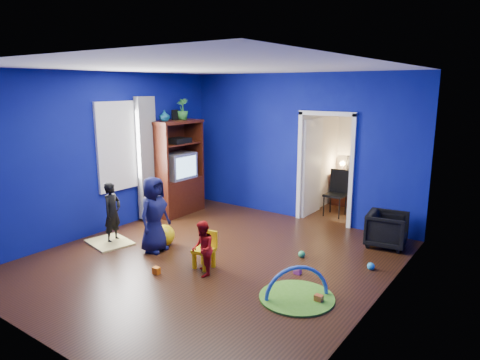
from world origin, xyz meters
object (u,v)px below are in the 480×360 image
Objects in this scene: toddler_red at (203,249)px; vase at (165,116)px; child_black at (112,212)px; crt_tv at (178,166)px; play_mat at (297,297)px; study_desk at (352,189)px; armchair at (387,230)px; tv_armoire at (177,167)px; kid_chair at (204,252)px; folding_chair at (335,194)px; hopper_ball at (164,235)px; child_navy at (154,214)px.

vase is at bearing -167.84° from toddler_red.
child_black is 2.01m from crt_tv.
play_mat is at bearing -26.47° from crt_tv.
crt_tv is 3.91m from study_desk.
study_desk is at bearing 46.76° from vase.
play_mat is (-0.36, -2.50, -0.28)m from armchair.
kid_chair is (2.29, -1.86, -0.73)m from tv_armoire.
toddler_red reaches higher than armchair.
armchair is 4.29m from crt_tv.
folding_chair reaches higher than play_mat.
vase reaches higher than kid_chair.
tv_armoire is at bearing -172.20° from toddler_red.
crt_tv is at bearing 125.70° from hopper_ball.
hopper_ball is at bearing -53.34° from tv_armoire.
tv_armoire is (-4.23, -0.59, 0.69)m from armchair.
vase is (-1.21, 1.51, 1.45)m from child_navy.
kid_chair reaches higher than play_mat.
play_mat is at bearing -7.28° from hopper_ball.
hopper_ball is at bearing -80.29° from child_black.
vase is 2.55m from hopper_ball.
hopper_ball is 3.69m from folding_chair.
child_black is 1.19× the size of study_desk.
tv_armoire is 5.41× the size of hopper_ball.
study_desk is at bearing 44.14° from crt_tv.
kid_chair is at bearing -98.20° from folding_chair.
child_black is 2.01m from tv_armoire.
kid_chair is (2.25, -1.86, -0.77)m from crt_tv.
toddler_red is 0.83× the size of play_mat.
crt_tv is 1.93× the size of hopper_ball.
kid_chair is 0.57× the size of study_desk.
kid_chair is at bearing -96.48° from study_desk.
crt_tv reaches higher than hopper_ball.
child_navy reaches higher than kid_chair.
child_navy is 2.21m from tv_armoire.
hopper_ball is at bearing -47.34° from vase.
child_black reaches higher than play_mat.
study_desk reaches higher than armchair.
vase is at bearing 132.66° from hopper_ball.
child_navy is 1.56× the size of toddler_red.
hopper_ball is at bearing 172.72° from play_mat.
tv_armoire is 2.13× the size of folding_chair.
armchair is at bearing 81.76° from play_mat.
toddler_red is 3.64× the size of vase.
child_navy is 3.42× the size of hopper_ball.
tv_armoire reaches higher than child_navy.
child_black is at bearing 92.00° from child_navy.
vase is (-2.44, 1.76, 1.67)m from toddler_red.
armchair is 2.54m from play_mat.
armchair is at bearing 104.09° from toddler_red.
play_mat is at bearing -26.23° from tv_armoire.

